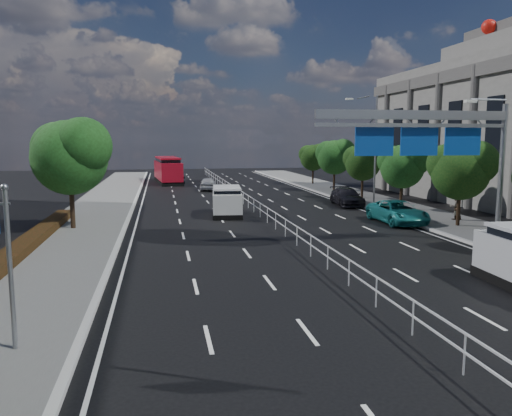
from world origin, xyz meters
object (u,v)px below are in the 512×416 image
object	(u,v)px
white_minivan	(227,201)
parked_car_dark	(347,197)
near_car_silver	(208,184)
parked_car_teal	(398,212)
pedestrian_b	(456,207)
overhead_gantry	(434,135)
near_car_dark	(178,177)
red_bus	(168,169)

from	to	relation	value
white_minivan	parked_car_dark	distance (m)	11.02
white_minivan	near_car_silver	size ratio (longest dim) A/B	1.19
parked_car_teal	parked_car_dark	world-z (taller)	parked_car_teal
pedestrian_b	white_minivan	bearing A→B (deg)	-17.89
overhead_gantry	near_car_dark	bearing A→B (deg)	106.19
overhead_gantry	near_car_silver	xyz separation A→B (m)	(-8.54, 30.28, -4.91)
parked_car_teal	pedestrian_b	world-z (taller)	pedestrian_b
near_car_dark	parked_car_teal	bearing A→B (deg)	111.38
white_minivan	near_car_dark	bearing A→B (deg)	101.11
white_minivan	red_bus	distance (m)	28.58
red_bus	near_car_dark	size ratio (longest dim) A/B	2.47
red_bus	near_car_silver	xyz separation A→B (m)	(4.09, -10.25, -0.97)
overhead_gantry	parked_car_dark	bearing A→B (deg)	84.32
near_car_dark	pedestrian_b	bearing A→B (deg)	117.12
white_minivan	near_car_dark	distance (m)	27.27
parked_car_dark	pedestrian_b	bearing A→B (deg)	-61.36
near_car_silver	overhead_gantry	bearing A→B (deg)	113.51
white_minivan	near_car_dark	size ratio (longest dim) A/B	1.11
parked_car_dark	overhead_gantry	bearing A→B (deg)	-90.81
red_bus	parked_car_dark	world-z (taller)	red_bus
white_minivan	red_bus	world-z (taller)	red_bus
parked_car_dark	pedestrian_b	size ratio (longest dim) A/B	2.86
near_car_dark	white_minivan	bearing A→B (deg)	95.05
near_car_silver	near_car_dark	world-z (taller)	near_car_dark
overhead_gantry	pedestrian_b	world-z (taller)	overhead_gantry
near_car_silver	pedestrian_b	size ratio (longest dim) A/B	2.42
near_car_dark	red_bus	bearing A→B (deg)	-44.82
red_bus	pedestrian_b	distance (m)	38.60
red_bus	near_car_dark	xyz separation A→B (m)	(1.20, -1.18, -0.94)
parked_car_teal	red_bus	bearing A→B (deg)	112.29
white_minivan	near_car_silver	distance (m)	18.08
parked_car_teal	white_minivan	bearing A→B (deg)	151.66
white_minivan	near_car_silver	world-z (taller)	white_minivan
parked_car_teal	pedestrian_b	bearing A→B (deg)	-2.64
white_minivan	parked_car_dark	bearing A→B (deg)	24.25
white_minivan	parked_car_teal	size ratio (longest dim) A/B	0.94
overhead_gantry	near_car_silver	bearing A→B (deg)	105.75
overhead_gantry	red_bus	bearing A→B (deg)	107.30
white_minivan	red_bus	xyz separation A→B (m)	(-3.74, 28.33, 0.67)
red_bus	parked_car_teal	world-z (taller)	red_bus
near_car_silver	pedestrian_b	xyz separation A→B (m)	(14.14, -23.77, 0.29)
near_car_silver	parked_car_dark	size ratio (longest dim) A/B	0.85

